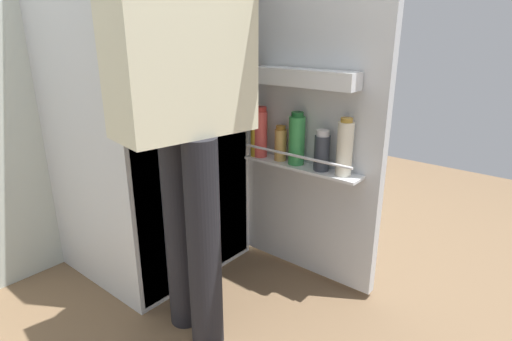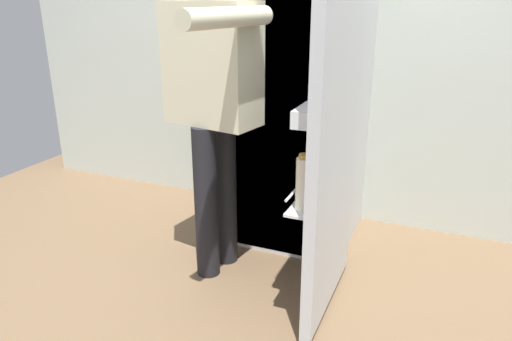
# 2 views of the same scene
# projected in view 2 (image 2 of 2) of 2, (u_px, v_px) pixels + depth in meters

# --- Properties ---
(ground_plane) EXTENTS (5.01, 5.01, 0.00)m
(ground_plane) POSITION_uv_depth(u_px,v_px,m) (261.00, 276.00, 2.52)
(ground_plane) COLOR brown
(kitchen_wall) EXTENTS (4.40, 0.10, 2.40)m
(kitchen_wall) POSITION_uv_depth(u_px,v_px,m) (321.00, 28.00, 2.94)
(kitchen_wall) COLOR beige
(kitchen_wall) RESTS_ON ground_plane
(refrigerator) EXTENTS (0.74, 1.34, 1.62)m
(refrigerator) POSITION_uv_depth(u_px,v_px,m) (302.00, 106.00, 2.68)
(refrigerator) COLOR silver
(refrigerator) RESTS_ON ground_plane
(person) EXTENTS (0.55, 0.80, 1.61)m
(person) POSITION_uv_depth(u_px,v_px,m) (214.00, 90.00, 2.28)
(person) COLOR black
(person) RESTS_ON ground_plane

